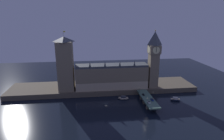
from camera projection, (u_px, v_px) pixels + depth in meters
The scene contains 16 objects.
ground_plane at pixel (106, 103), 192.73m from camera, with size 400.00×400.00×0.00m, color black.
embankment at pixel (103, 87), 229.22m from camera, with size 220.00×42.00×5.70m.
parliament_hall at pixel (112, 76), 216.59m from camera, with size 82.12×18.17×33.74m.
clock_tower at pixel (154, 58), 213.92m from camera, with size 12.93×13.04×66.60m.
victoria_tower at pixel (65, 64), 206.74m from camera, with size 17.32×17.32×66.19m.
bridge at pixel (148, 100), 191.73m from camera, with size 11.12×46.00×6.04m.
car_northbound_lead at pixel (143, 94), 198.30m from camera, with size 2.03×4.24×1.32m.
car_northbound_trail at pixel (149, 102), 179.86m from camera, with size 2.10×4.03×1.48m.
car_southbound_lead at pixel (152, 100), 185.39m from camera, with size 2.11×4.76×1.49m.
pedestrian_mid_walk at pixel (154, 99), 187.68m from camera, with size 0.38×0.38×1.70m.
pedestrian_far_rail at pixel (139, 92), 205.31m from camera, with size 0.38×0.38×1.67m.
street_lamp_near at pixel (147, 100), 175.35m from camera, with size 1.34×0.60×7.17m.
street_lamp_mid at pixel (153, 94), 190.75m from camera, with size 1.34×0.60×6.53m.
street_lamp_far at pixel (139, 89), 203.64m from camera, with size 1.34×0.60×6.23m.
boat_upstream at pixel (123, 98), 202.49m from camera, with size 12.16×6.39×3.61m.
boat_downstream at pixel (175, 99), 198.85m from camera, with size 11.24×6.68×3.94m.
Camera 1 is at (-15.33, -175.62, 85.38)m, focal length 30.00 mm.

